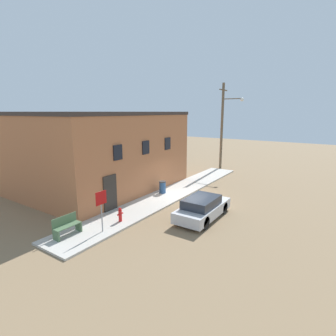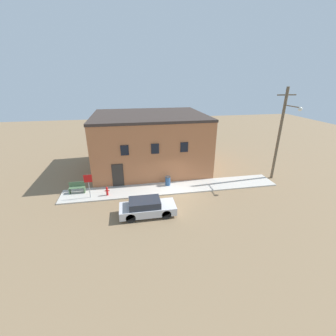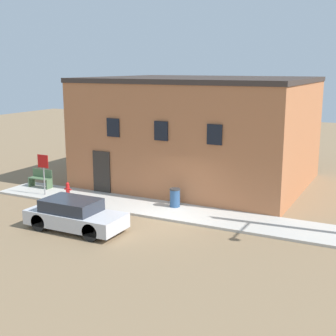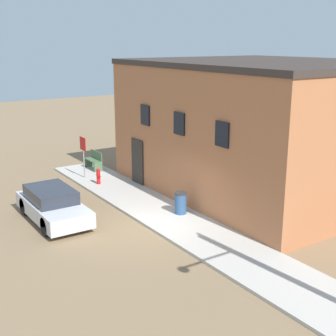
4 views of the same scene
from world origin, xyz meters
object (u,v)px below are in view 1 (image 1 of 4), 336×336
object	(u,v)px
fire_hydrant	(120,215)
parked_car	(203,208)
trash_bin	(162,187)
bench	(67,226)
stop_sign	(101,204)
utility_pole	(223,124)

from	to	relation	value
fire_hydrant	parked_car	distance (m)	4.47
trash_bin	parked_car	size ratio (longest dim) A/B	0.21
bench	fire_hydrant	bearing A→B (deg)	-20.66
bench	trash_bin	size ratio (longest dim) A/B	1.51
trash_bin	parked_car	bearing A→B (deg)	-118.33
fire_hydrant	stop_sign	xyz separation A→B (m)	(-1.35, -0.13, 1.03)
fire_hydrant	trash_bin	bearing A→B (deg)	10.45
fire_hydrant	bench	size ratio (longest dim) A/B	0.59
bench	trash_bin	distance (m)	7.87
parked_car	bench	bearing A→B (deg)	142.45
stop_sign	parked_car	bearing A→B (deg)	-36.15
fire_hydrant	stop_sign	distance (m)	1.70
fire_hydrant	utility_pole	size ratio (longest dim) A/B	0.09
utility_pole	trash_bin	bearing A→B (deg)	179.09
trash_bin	fire_hydrant	bearing A→B (deg)	-169.55
fire_hydrant	stop_sign	world-z (taller)	stop_sign
utility_pole	stop_sign	bearing A→B (deg)	-176.85
trash_bin	parked_car	xyz separation A→B (m)	(-2.31, -4.29, 0.07)
fire_hydrant	parked_car	size ratio (longest dim) A/B	0.19
trash_bin	utility_pole	bearing A→B (deg)	-0.91
utility_pole	parked_car	distance (m)	14.00
stop_sign	trash_bin	world-z (taller)	stop_sign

